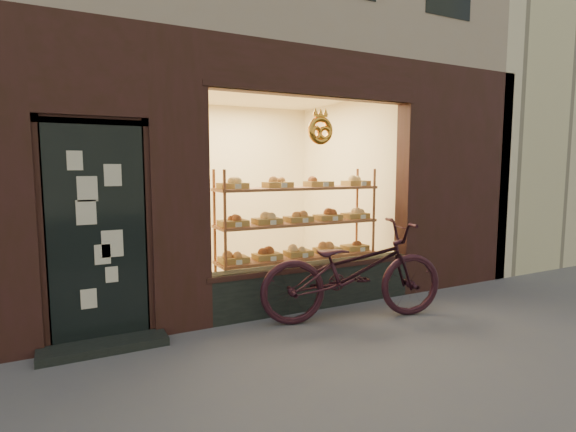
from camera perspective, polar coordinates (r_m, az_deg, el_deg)
ground at (r=3.85m, az=14.55°, el=-20.65°), size 90.00×90.00×0.00m
neighbor_right at (r=14.64m, az=29.49°, el=16.44°), size 12.00×7.00×9.00m
display_shelf at (r=5.86m, az=1.34°, el=-2.26°), size 2.20×0.45×1.70m
bicycle at (r=5.15m, az=8.26°, el=-6.91°), size 2.25×1.24×1.12m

